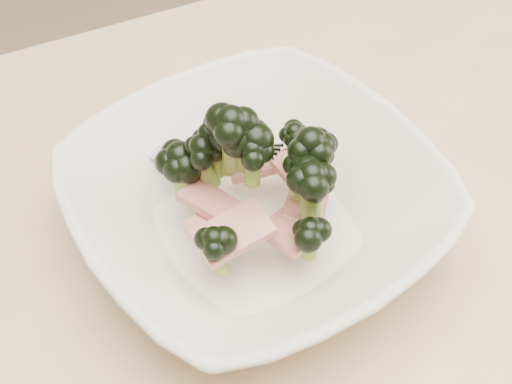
% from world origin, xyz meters
% --- Properties ---
extents(dining_table, '(1.20, 0.80, 0.75)m').
position_xyz_m(dining_table, '(0.00, 0.00, 0.65)').
color(dining_table, tan).
rests_on(dining_table, ground).
extents(broccoli_dish, '(0.32, 0.32, 0.13)m').
position_xyz_m(broccoli_dish, '(-0.05, 0.07, 0.79)').
color(broccoli_dish, beige).
rests_on(broccoli_dish, dining_table).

